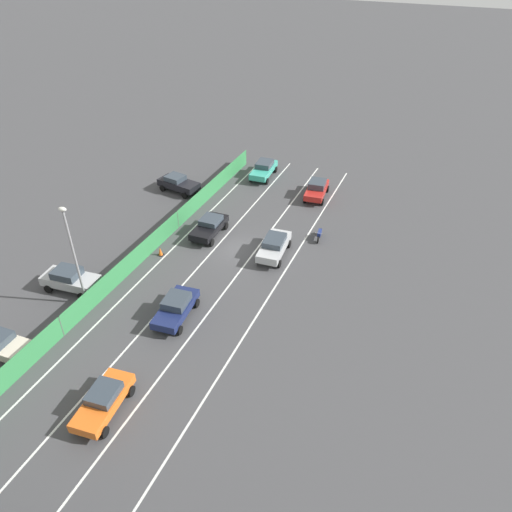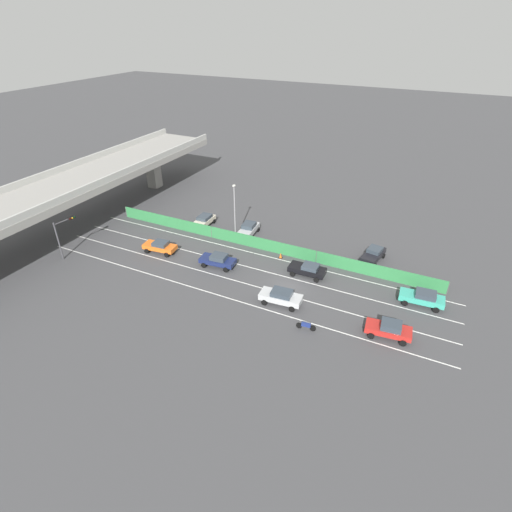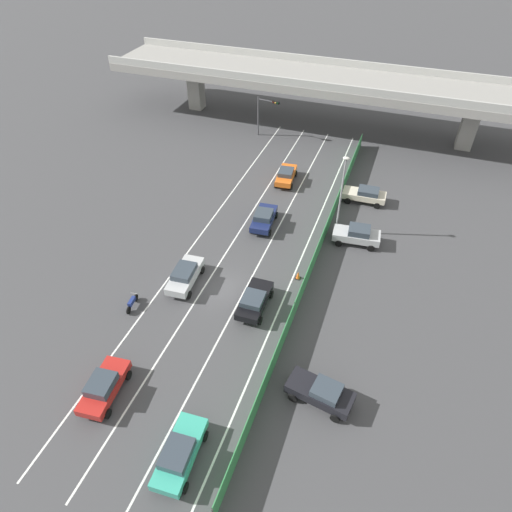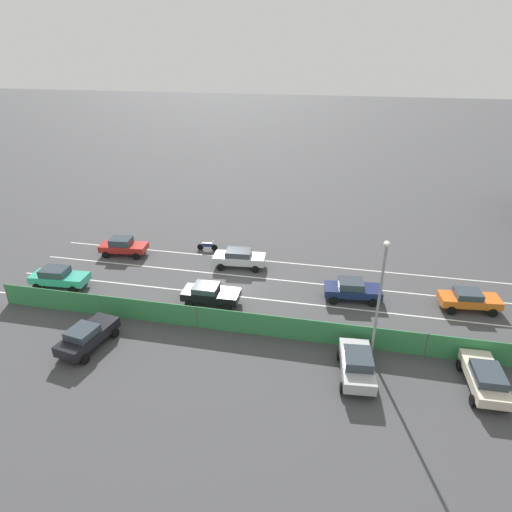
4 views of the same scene
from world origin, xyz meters
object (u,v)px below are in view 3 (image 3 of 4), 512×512
object	(u,v)px
motorcycle	(132,303)
parked_sedan_cream	(365,194)
car_taxi_teal	(179,453)
car_taxi_orange	(286,175)
street_lamp	(342,189)
car_sedan_red	(104,386)
parked_wagon_silver	(357,234)
traffic_light	(265,110)
car_sedan_navy	(264,218)
car_sedan_black	(254,300)
traffic_cone	(298,275)
parked_sedan_dark	(321,392)
car_sedan_silver	(185,275)

from	to	relation	value
motorcycle	parked_sedan_cream	bearing A→B (deg)	55.06
car_taxi_teal	car_taxi_orange	bearing A→B (deg)	95.89
street_lamp	car_sedan_red	bearing A→B (deg)	-115.20
parked_wagon_silver	traffic_light	bearing A→B (deg)	130.06
parked_sedan_cream	street_lamp	distance (m)	7.39
car_sedan_navy	traffic_light	xyz separation A→B (m)	(-6.08, 18.10, 2.69)
car_taxi_orange	street_lamp	xyz separation A→B (m)	(7.09, -7.08, 3.88)
car_sedan_black	car_sedan_red	size ratio (longest dim) A/B	0.98
traffic_cone	motorcycle	bearing A→B (deg)	-146.44
parked_sedan_dark	car_sedan_silver	bearing A→B (deg)	152.48
car_sedan_black	parked_sedan_cream	distance (m)	18.66
car_sedan_navy	traffic_light	distance (m)	19.28
car_sedan_black	traffic_light	world-z (taller)	traffic_light
traffic_light	parked_sedan_dark	bearing A→B (deg)	-65.68
car_taxi_orange	parked_sedan_cream	size ratio (longest dim) A/B	0.99
car_sedan_silver	car_sedan_black	bearing A→B (deg)	-6.33
parked_wagon_silver	street_lamp	distance (m)	4.42
parked_sedan_cream	parked_sedan_dark	bearing A→B (deg)	-87.27
car_sedan_silver	traffic_light	size ratio (longest dim) A/B	0.91
car_taxi_teal	parked_wagon_silver	bearing A→B (deg)	75.83
car_sedan_silver	street_lamp	bearing A→B (deg)	47.16
car_sedan_navy	parked_wagon_silver	world-z (taller)	parked_wagon_silver
car_taxi_teal	traffic_light	size ratio (longest dim) A/B	0.92
car_sedan_red	traffic_light	xyz separation A→B (m)	(-2.42, 38.93, 2.67)
car_sedan_red	street_lamp	xyz separation A→B (m)	(10.41, 22.13, 3.84)
car_sedan_navy	traffic_cone	bearing A→B (deg)	-49.62
car_sedan_silver	motorcycle	xyz separation A→B (m)	(-2.73, -3.80, -0.45)
car_sedan_navy	motorcycle	bearing A→B (deg)	-114.60
motorcycle	car_sedan_navy	bearing A→B (deg)	65.40
car_sedan_red	parked_wagon_silver	xyz separation A→B (m)	(12.48, 21.20, 0.04)
traffic_light	car_sedan_silver	bearing A→B (deg)	-84.63
traffic_light	parked_wagon_silver	bearing A→B (deg)	-49.94
car_sedan_silver	parked_sedan_dark	distance (m)	14.68
car_taxi_teal	car_sedan_silver	bearing A→B (deg)	115.55
car_sedan_silver	street_lamp	distance (m)	15.51
parked_sedan_dark	traffic_light	xyz separation A→B (m)	(-15.64, 34.60, 2.67)
car_sedan_silver	car_sedan_red	size ratio (longest dim) A/B	1.04
car_sedan_black	car_taxi_teal	bearing A→B (deg)	-89.63
car_sedan_silver	car_sedan_navy	bearing A→B (deg)	70.37
car_sedan_red	parked_sedan_cream	distance (m)	30.69
car_taxi_orange	car_sedan_red	distance (m)	29.40
car_sedan_silver	parked_sedan_cream	bearing A→B (deg)	55.21
motorcycle	parked_wagon_silver	bearing A→B (deg)	42.78
traffic_cone	street_lamp	bearing A→B (deg)	77.40
parked_sedan_dark	parked_sedan_cream	distance (m)	23.92
car_sedan_silver	parked_wagon_silver	size ratio (longest dim) A/B	1.04
car_taxi_teal	motorcycle	distance (m)	13.18
car_taxi_teal	parked_sedan_dark	world-z (taller)	parked_sedan_dark
car_sedan_black	street_lamp	world-z (taller)	street_lamp
car_sedan_red	street_lamp	bearing A→B (deg)	64.80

